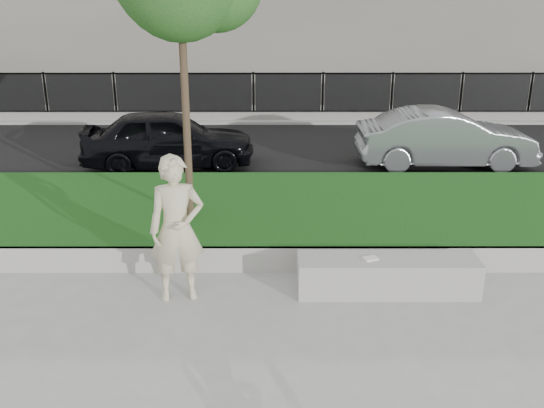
{
  "coord_description": "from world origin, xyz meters",
  "views": [
    {
      "loc": [
        -0.04,
        -7.27,
        4.02
      ],
      "look_at": [
        -0.03,
        1.2,
        1.03
      ],
      "focal_mm": 40.0,
      "sensor_mm": 36.0,
      "label": 1
    }
  ],
  "objects_px": {
    "book": "(370,258)",
    "car_dark": "(168,138)",
    "man": "(177,229)",
    "car_silver": "(445,138)",
    "stone_bench": "(387,275)"
  },
  "relations": [
    {
      "from": "stone_bench",
      "to": "car_silver",
      "type": "bearing_deg",
      "value": 68.62
    },
    {
      "from": "stone_bench",
      "to": "man",
      "type": "distance_m",
      "value": 3.0
    },
    {
      "from": "car_dark",
      "to": "car_silver",
      "type": "relative_size",
      "value": 0.98
    },
    {
      "from": "stone_bench",
      "to": "man",
      "type": "relative_size",
      "value": 1.24
    },
    {
      "from": "book",
      "to": "man",
      "type": "bearing_deg",
      "value": 161.47
    },
    {
      "from": "man",
      "to": "car_silver",
      "type": "height_order",
      "value": "man"
    },
    {
      "from": "stone_bench",
      "to": "car_dark",
      "type": "bearing_deg",
      "value": 122.74
    },
    {
      "from": "book",
      "to": "car_dark",
      "type": "relative_size",
      "value": 0.05
    },
    {
      "from": "book",
      "to": "car_dark",
      "type": "xyz_separation_m",
      "value": [
        -3.81,
        6.36,
        0.2
      ]
    },
    {
      "from": "man",
      "to": "car_silver",
      "type": "distance_m",
      "value": 8.45
    },
    {
      "from": "man",
      "to": "car_dark",
      "type": "height_order",
      "value": "man"
    },
    {
      "from": "stone_bench",
      "to": "book",
      "type": "height_order",
      "value": "book"
    },
    {
      "from": "car_dark",
      "to": "stone_bench",
      "type": "bearing_deg",
      "value": -153.27
    },
    {
      "from": "man",
      "to": "car_dark",
      "type": "xyz_separation_m",
      "value": [
        -1.17,
        6.48,
        -0.29
      ]
    },
    {
      "from": "man",
      "to": "stone_bench",
      "type": "bearing_deg",
      "value": -8.48
    }
  ]
}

